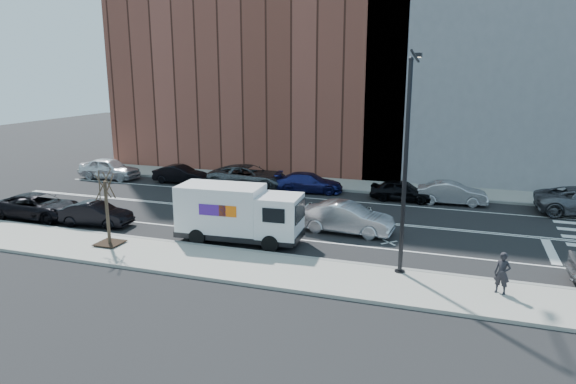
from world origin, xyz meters
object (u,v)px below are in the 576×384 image
Objects in this scene: driving_sedan at (347,218)px; pedestrian at (502,273)px; fedex_van at (238,213)px; far_parked_a at (110,169)px; far_parked_b at (180,174)px.

driving_sedan is 9.49m from pedestrian.
fedex_van is 1.32× the size of far_parked_a.
far_parked_b is 26.23m from pedestrian.
driving_sedan is (4.88, 3.23, -0.71)m from fedex_van.
far_parked_a is 1.17× the size of far_parked_b.
pedestrian is at bearing -122.29° from far_parked_b.
fedex_van is 19.47m from far_parked_a.
driving_sedan is at bearing 160.72° from pedestrian.
fedex_van reaches higher than pedestrian.
fedex_van reaches higher than driving_sedan.
driving_sedan is (20.99, -7.68, -0.02)m from far_parked_a.
fedex_van is 15.05m from far_parked_b.
pedestrian reaches higher than far_parked_b.
pedestrian reaches higher than driving_sedan.
fedex_van is 1.31× the size of driving_sedan.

